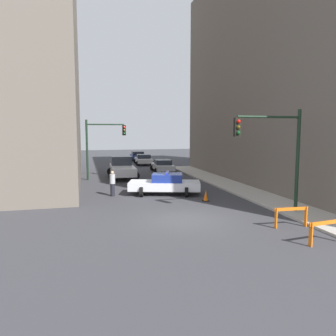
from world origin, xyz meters
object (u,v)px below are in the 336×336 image
object	(u,v)px
traffic_light_far	(100,141)
parked_car_near	(163,166)
police_car	(165,184)
barrier_front	(326,228)
white_truck	(122,168)
barrier_mid	(291,214)
traffic_cone	(206,196)
traffic_light_near	(278,145)
parked_car_mid	(143,159)
parked_car_far	(138,156)
pedestrian_crossing	(112,183)

from	to	relation	value
traffic_light_far	parked_car_near	size ratio (longest dim) A/B	1.18
police_car	barrier_front	xyz separation A→B (m)	(3.50, -10.93, -0.11)
white_truck	barrier_mid	xyz separation A→B (m)	(5.46, -17.41, -0.29)
barrier_front	traffic_cone	bearing A→B (deg)	100.92
traffic_light_near	traffic_light_far	world-z (taller)	traffic_light_near
traffic_light_far	barrier_front	xyz separation A→B (m)	(7.36, -18.91, -2.78)
traffic_light_near	traffic_light_far	distance (m)	16.60
parked_car_near	barrier_mid	size ratio (longest dim) A/B	2.75
parked_car_mid	traffic_light_far	bearing A→B (deg)	-113.82
police_car	parked_car_near	size ratio (longest dim) A/B	1.14
parked_car_far	barrier_mid	distance (m)	34.49
traffic_light_near	police_car	size ratio (longest dim) A/B	1.03
traffic_light_far	parked_car_near	bearing A→B (deg)	29.34
barrier_front	traffic_cone	size ratio (longest dim) A/B	2.43
traffic_light_far	parked_car_near	xyz separation A→B (m)	(6.47, 3.63, -2.72)
traffic_light_near	pedestrian_crossing	bearing A→B (deg)	138.10
parked_car_mid	barrier_front	xyz separation A→B (m)	(1.49, -30.53, -0.06)
police_car	parked_car_near	world-z (taller)	police_car
parked_car_far	parked_car_mid	bearing A→B (deg)	-90.41
traffic_light_far	barrier_front	world-z (taller)	traffic_light_far
parked_car_far	traffic_cone	distance (m)	28.36
white_truck	traffic_cone	xyz separation A→B (m)	(3.79, -11.30, -0.59)
traffic_light_near	parked_car_far	world-z (taller)	traffic_light_near
police_car	white_truck	size ratio (longest dim) A/B	0.92
white_truck	pedestrian_crossing	distance (m)	8.53
traffic_light_near	parked_car_far	size ratio (longest dim) A/B	1.19
parked_car_near	parked_car_far	distance (m)	14.14
traffic_light_far	parked_car_mid	xyz separation A→B (m)	(5.87, 11.63, -2.72)
parked_car_far	police_car	bearing A→B (deg)	-93.16
parked_car_mid	traffic_cone	xyz separation A→B (m)	(-0.11, -22.21, -0.36)
police_car	parked_car_mid	xyz separation A→B (m)	(2.01, 19.60, -0.05)
traffic_light_far	white_truck	world-z (taller)	traffic_light_far
police_car	barrier_front	size ratio (longest dim) A/B	3.16
police_car	parked_car_mid	world-z (taller)	police_car
white_truck	barrier_front	bearing A→B (deg)	-73.01
traffic_light_near	parked_car_far	bearing A→B (deg)	93.40
parked_car_mid	barrier_mid	bearing A→B (deg)	-83.89
traffic_light_far	police_car	bearing A→B (deg)	-64.16
white_truck	barrier_front	xyz separation A→B (m)	(5.39, -19.62, -0.29)
barrier_front	barrier_mid	xyz separation A→B (m)	(0.06, 2.21, 0.00)
barrier_front	traffic_cone	distance (m)	8.48
parked_car_mid	traffic_cone	bearing A→B (deg)	-87.32
traffic_light_far	police_car	world-z (taller)	traffic_light_far
pedestrian_crossing	barrier_mid	xyz separation A→B (m)	(7.03, -9.02, -0.24)
traffic_light_near	traffic_light_far	bearing A→B (deg)	118.94
traffic_light_near	parked_car_mid	size ratio (longest dim) A/B	1.19
parked_car_mid	barrier_mid	xyz separation A→B (m)	(1.55, -28.32, -0.06)
traffic_light_far	barrier_mid	world-z (taller)	traffic_light_far
traffic_light_near	white_truck	size ratio (longest dim) A/B	0.95
white_truck	parked_car_near	xyz separation A→B (m)	(4.50, 2.92, -0.23)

